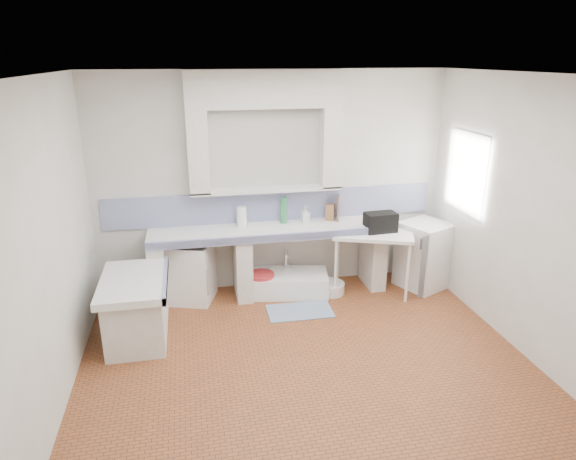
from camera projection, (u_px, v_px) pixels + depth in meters
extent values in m
plane|color=brown|center=(308.00, 365.00, 5.09)|extent=(4.50, 4.50, 0.00)
plane|color=silver|center=(312.00, 74.00, 4.18)|extent=(4.50, 4.50, 0.00)
plane|color=silver|center=(273.00, 183.00, 6.49)|extent=(4.50, 0.00, 4.50)
plane|color=silver|center=(395.00, 353.00, 2.78)|extent=(4.50, 0.00, 4.50)
plane|color=silver|center=(47.00, 252.00, 4.21)|extent=(0.00, 4.50, 4.50)
plane|color=silver|center=(528.00, 219.00, 5.05)|extent=(0.00, 4.50, 4.50)
cube|color=silver|center=(265.00, 89.00, 5.97)|extent=(1.90, 0.25, 0.45)
cube|color=#3C2313|center=(481.00, 173.00, 6.13)|extent=(0.35, 0.86, 1.06)
cube|color=white|center=(473.00, 142.00, 5.98)|extent=(0.01, 0.84, 0.24)
cube|color=white|center=(269.00, 231.00, 6.37)|extent=(3.00, 0.60, 0.08)
cube|color=navy|center=(273.00, 238.00, 6.11)|extent=(3.00, 0.04, 0.10)
cube|color=silver|center=(158.00, 272.00, 6.25)|extent=(0.20, 0.55, 0.82)
cube|color=silver|center=(243.00, 266.00, 6.45)|extent=(0.20, 0.55, 0.82)
cube|color=silver|center=(373.00, 256.00, 6.77)|extent=(0.20, 0.55, 0.82)
cube|color=white|center=(134.00, 282.00, 5.39)|extent=(0.70, 1.10, 0.08)
cube|color=silver|center=(137.00, 311.00, 5.51)|extent=(0.60, 1.00, 0.62)
cube|color=navy|center=(165.00, 280.00, 5.45)|extent=(0.04, 1.10, 0.10)
cube|color=navy|center=(273.00, 206.00, 6.57)|extent=(4.27, 0.03, 0.40)
cube|color=white|center=(191.00, 271.00, 6.35)|extent=(0.67, 0.66, 0.77)
cube|color=white|center=(289.00, 284.00, 6.61)|extent=(1.08, 0.71, 0.24)
cube|color=white|center=(371.00, 263.00, 6.54)|extent=(1.12, 0.86, 0.04)
cube|color=white|center=(424.00, 255.00, 6.72)|extent=(0.76, 0.76, 0.88)
cylinder|color=red|center=(261.00, 285.00, 6.51)|extent=(0.43, 0.43, 0.31)
cylinder|color=#F14401|center=(290.00, 285.00, 6.56)|extent=(0.35, 0.35, 0.26)
cylinder|color=blue|center=(309.00, 280.00, 6.70)|extent=(0.35, 0.35, 0.27)
cylinder|color=white|center=(330.00, 288.00, 6.61)|extent=(0.38, 0.38, 0.14)
cylinder|color=silver|center=(268.00, 278.00, 6.74)|extent=(0.09, 0.09, 0.28)
cylinder|color=silver|center=(287.00, 276.00, 6.79)|extent=(0.08, 0.08, 0.29)
cube|color=black|center=(380.00, 222.00, 6.40)|extent=(0.41, 0.25, 0.25)
cylinder|color=#2C7B48|center=(283.00, 212.00, 6.48)|extent=(0.08, 0.08, 0.30)
cylinder|color=#2C7B48|center=(284.00, 210.00, 6.48)|extent=(0.10, 0.10, 0.34)
cube|color=olive|center=(330.00, 212.00, 6.61)|extent=(0.13, 0.12, 0.22)
cube|color=olive|center=(338.00, 208.00, 6.62)|extent=(0.09, 0.22, 0.31)
cylinder|color=white|center=(242.00, 216.00, 6.38)|extent=(0.15, 0.15, 0.25)
imported|color=white|center=(305.00, 214.00, 6.55)|extent=(0.11, 0.11, 0.21)
cube|color=#395D8B|center=(300.00, 311.00, 6.15)|extent=(0.79, 0.46, 0.01)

